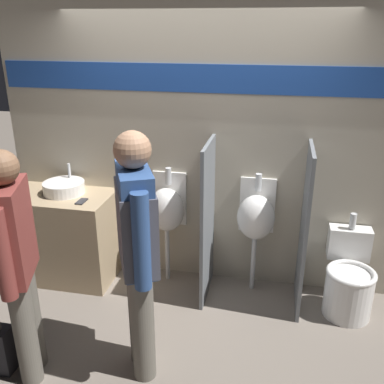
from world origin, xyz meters
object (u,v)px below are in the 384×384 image
object	(u,v)px
person_in_vest	(137,242)
urinal_far	(256,217)
urinal_near_counter	(167,209)
cell_phone	(82,201)
toilet	(349,282)
person_with_lanyard	(17,260)
sink_basin	(64,187)

from	to	relation	value
person_in_vest	urinal_far	bearing A→B (deg)	-56.19
urinal_near_counter	person_in_vest	distance (m)	1.24
cell_phone	toilet	distance (m)	2.47
person_in_vest	person_with_lanyard	world-z (taller)	person_in_vest
urinal_near_counter	toilet	distance (m)	1.75
sink_basin	toilet	size ratio (longest dim) A/B	0.46
urinal_far	person_with_lanyard	world-z (taller)	person_with_lanyard
cell_phone	urinal_far	xyz separation A→B (m)	(1.56, 0.27, -0.13)
urinal_near_counter	person_in_vest	bearing A→B (deg)	-84.06
sink_basin	person_with_lanyard	xyz separation A→B (m)	(0.34, -1.31, 0.00)
urinal_near_counter	urinal_far	bearing A→B (deg)	0.00
urinal_near_counter	urinal_far	distance (m)	0.84
sink_basin	urinal_far	size ratio (longest dim) A/B	0.34
toilet	person_with_lanyard	distance (m)	2.69
urinal_far	person_in_vest	xyz separation A→B (m)	(-0.71, -1.20, 0.29)
urinal_far	toilet	distance (m)	0.97
urinal_far	person_with_lanyard	xyz separation A→B (m)	(-1.48, -1.41, 0.18)
cell_phone	person_in_vest	bearing A→B (deg)	-47.49
cell_phone	person_with_lanyard	xyz separation A→B (m)	(0.08, -1.13, 0.05)
toilet	person_with_lanyard	world-z (taller)	person_with_lanyard
sink_basin	person_in_vest	size ratio (longest dim) A/B	0.22
cell_phone	toilet	xyz separation A→B (m)	(2.40, 0.08, -0.59)
person_with_lanyard	person_in_vest	bearing A→B (deg)	-94.69
cell_phone	person_in_vest	world-z (taller)	person_in_vest
toilet	person_in_vest	bearing A→B (deg)	-147.02
sink_basin	toilet	world-z (taller)	sink_basin
toilet	person_in_vest	size ratio (longest dim) A/B	0.47
urinal_near_counter	toilet	size ratio (longest dim) A/B	1.34
toilet	person_with_lanyard	xyz separation A→B (m)	(-2.32, -1.21, 0.64)
person_with_lanyard	urinal_far	bearing A→B (deg)	-66.38
toilet	person_in_vest	xyz separation A→B (m)	(-1.55, -1.01, 0.75)
urinal_near_counter	person_with_lanyard	world-z (taller)	person_with_lanyard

